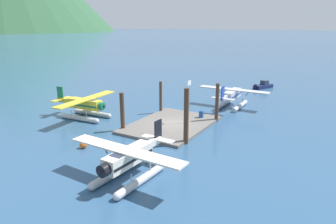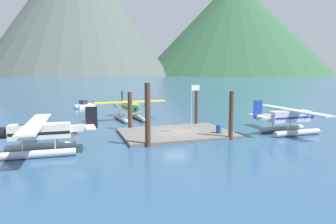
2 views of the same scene
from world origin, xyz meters
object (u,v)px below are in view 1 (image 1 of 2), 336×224
Objects in this scene: flagpole at (188,96)px; seaplane_silver_stbd_aft at (232,97)px; fuel_drum at (201,114)px; mooring_buoy at (83,145)px; seaplane_cream_port_aft at (128,161)px; boat_navy_open_se at (264,86)px; seaplane_yellow_bow_left at (85,106)px.

flagpole is 11.20m from seaplane_silver_stbd_aft.
fuel_drum is 1.20× the size of mooring_buoy.
seaplane_cream_port_aft is (-17.45, -1.70, 0.84)m from fuel_drum.
flagpole is 6.04× the size of fuel_drum.
flagpole is 27.67m from boat_navy_open_se.
seaplane_silver_stbd_aft is (15.10, -14.64, 0.00)m from seaplane_yellow_bow_left.
fuel_drum is at bearing -11.05° from flagpole.
flagpole is at bearing -71.60° from seaplane_yellow_bow_left.
mooring_buoy is at bearing 70.05° from seaplane_cream_port_aft.
flagpole is 0.51× the size of seaplane_silver_stbd_aft.
mooring_buoy is at bearing 168.34° from boat_navy_open_se.
fuel_drum is 24.63m from boat_navy_open_se.
seaplane_yellow_bow_left is (-4.25, 12.77, -2.07)m from flagpole.
seaplane_silver_stbd_aft is 2.28× the size of boat_navy_open_se.
seaplane_silver_stbd_aft is 16.57m from boat_navy_open_se.
fuel_drum is 15.85m from mooring_buoy.
flagpole is 13.46m from mooring_buoy.
seaplane_silver_stbd_aft reaches higher than boat_navy_open_se.
flagpole is 1.16× the size of boat_navy_open_se.
seaplane_cream_port_aft is 42.03m from boat_navy_open_se.
seaplane_yellow_bow_left is 1.01× the size of seaplane_silver_stbd_aft.
mooring_buoy is 39.99m from boat_navy_open_se.
flagpole reaches higher than boat_navy_open_se.
boat_navy_open_se is at bearing -5.19° from flagpole.
seaplane_cream_port_aft reaches higher than boat_navy_open_se.
seaplane_yellow_bow_left is 1.00× the size of seaplane_cream_port_aft.
flagpole is at bearing -25.40° from mooring_buoy.
seaplane_cream_port_aft and seaplane_silver_stbd_aft have the same top height.
fuel_drum is 17.56m from seaplane_cream_port_aft.
seaplane_silver_stbd_aft is (10.85, -1.87, -2.07)m from flagpole.
fuel_drum reaches higher than mooring_buoy.
seaplane_silver_stbd_aft is at bearing 177.88° from boat_navy_open_se.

